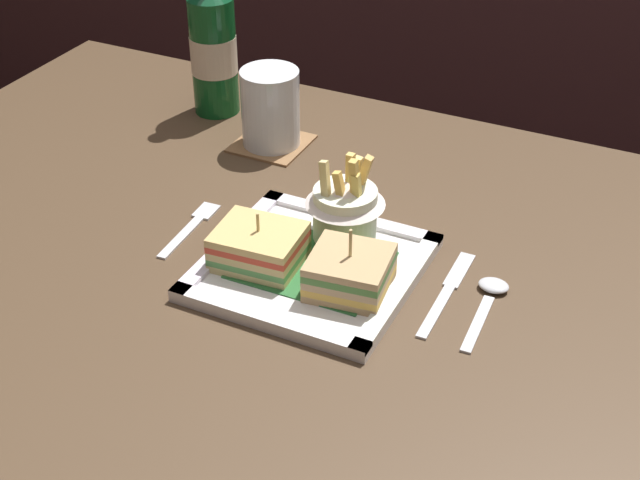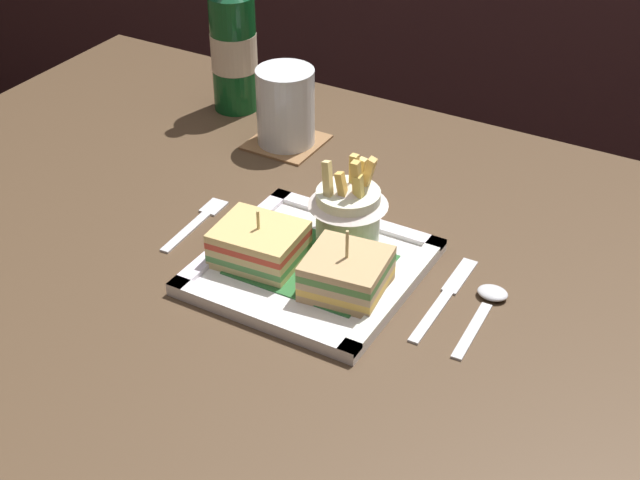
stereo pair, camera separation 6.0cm
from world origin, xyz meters
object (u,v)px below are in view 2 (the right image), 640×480
at_px(square_plate, 311,268).
at_px(water_glass, 286,110).
at_px(spoon, 487,303).
at_px(sandwich_half_right, 346,274).
at_px(fries_cup, 348,205).
at_px(dining_table, 328,349).
at_px(beer_bottle, 233,44).
at_px(knife, 446,295).
at_px(fork, 198,221).
at_px(sandwich_half_left, 259,244).

xyz_separation_m(square_plate, water_glass, (-0.19, 0.25, 0.05)).
xyz_separation_m(square_plate, spoon, (0.20, 0.04, -0.00)).
bearing_deg(water_glass, sandwich_half_right, -47.99).
bearing_deg(fries_cup, dining_table, -89.53).
bearing_deg(dining_table, sandwich_half_right, -43.10).
height_order(fries_cup, beer_bottle, beer_bottle).
bearing_deg(knife, spoon, 7.28).
relative_size(fork, spoon, 0.99).
height_order(dining_table, water_glass, water_glass).
bearing_deg(sandwich_half_left, sandwich_half_right, 0.00).
relative_size(beer_bottle, water_glass, 2.42).
bearing_deg(water_glass, fork, -86.97).
distance_m(dining_table, fork, 0.23).
xyz_separation_m(sandwich_half_right, water_glass, (-0.25, 0.27, 0.02)).
bearing_deg(knife, sandwich_half_left, -164.94).
xyz_separation_m(water_glass, knife, (0.34, -0.22, -0.05)).
relative_size(square_plate, sandwich_half_left, 2.31).
relative_size(sandwich_half_left, knife, 0.61).
height_order(fries_cup, fork, fries_cup).
bearing_deg(sandwich_half_left, square_plate, 19.98).
xyz_separation_m(fork, spoon, (0.38, 0.02, 0.00)).
xyz_separation_m(dining_table, beer_bottle, (-0.33, 0.29, 0.24)).
xyz_separation_m(square_plate, fork, (-0.18, 0.02, -0.01)).
bearing_deg(beer_bottle, fries_cup, -36.86).
height_order(square_plate, beer_bottle, beer_bottle).
distance_m(sandwich_half_right, beer_bottle, 0.51).
xyz_separation_m(fork, knife, (0.33, 0.02, 0.00)).
bearing_deg(sandwich_half_right, spoon, 23.70).
relative_size(sandwich_half_left, beer_bottle, 0.38).
xyz_separation_m(sandwich_half_left, water_glass, (-0.13, 0.27, 0.02)).
distance_m(dining_table, fries_cup, 0.19).
bearing_deg(beer_bottle, water_glass, -25.86).
bearing_deg(square_plate, knife, 13.17).
bearing_deg(fork, square_plate, -6.51).
distance_m(knife, spoon, 0.05).
distance_m(sandwich_half_left, spoon, 0.27).
bearing_deg(water_glass, knife, -32.24).
distance_m(dining_table, sandwich_half_left, 0.18).
xyz_separation_m(sandwich_half_left, fork, (-0.12, 0.04, -0.03)).
relative_size(fries_cup, water_glass, 1.03).
bearing_deg(beer_bottle, sandwich_half_right, -41.86).
relative_size(sandwich_half_left, spoon, 0.78).
relative_size(square_plate, beer_bottle, 0.89).
bearing_deg(square_plate, fork, 173.49).
bearing_deg(fries_cup, spoon, -8.29).
relative_size(dining_table, square_plate, 5.75).
relative_size(sandwich_half_right, beer_bottle, 0.36).
xyz_separation_m(square_plate, beer_bottle, (-0.32, 0.32, 0.10)).
relative_size(sandwich_half_right, fork, 0.74).
height_order(water_glass, spoon, water_glass).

